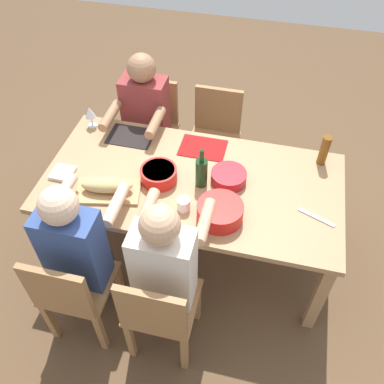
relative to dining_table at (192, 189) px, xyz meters
The scene contains 23 objects.
ground_plane 0.66m from the dining_table, ahead, with size 8.00×8.00×0.00m, color brown.
dining_table is the anchor object (origin of this frame).
chair_near_center 0.83m from the dining_table, 90.00° to the right, with size 0.40×0.40×0.85m.
diner_near_center 0.62m from the dining_table, 90.00° to the right, with size 0.41×0.53×1.20m.
chair_far_left 0.98m from the dining_table, 123.33° to the left, with size 0.40×0.40×0.85m.
diner_far_left 0.82m from the dining_table, 130.42° to the left, with size 0.41×0.53×1.20m.
chair_near_left 0.98m from the dining_table, 123.33° to the right, with size 0.40×0.40×0.85m.
diner_near_left 0.82m from the dining_table, 130.42° to the right, with size 0.41×0.53×1.20m.
chair_far_center 0.83m from the dining_table, 90.00° to the left, with size 0.40×0.40×0.85m.
serving_bowl_pasta 0.26m from the dining_table, 12.33° to the left, with size 0.23×0.23×0.07m.
serving_bowl_greens 0.25m from the dining_table, 168.22° to the right, with size 0.24×0.24×0.09m.
serving_bowl_salad 0.38m from the dining_table, 48.49° to the right, with size 0.28×0.28×0.11m.
cutting_board 0.54m from the dining_table, 155.11° to the right, with size 0.40×0.22×0.02m, color tan.
bread_loaf 0.56m from the dining_table, 155.11° to the right, with size 0.32×0.11×0.09m, color tan.
wine_bottle 0.20m from the dining_table, 15.39° to the right, with size 0.08×0.08×0.29m.
beer_bottle 0.90m from the dining_table, 24.49° to the left, with size 0.06×0.06×0.22m, color brown.
wine_glass 0.95m from the dining_table, 155.91° to the left, with size 0.08×0.08×0.17m.
cup_near_center 0.27m from the dining_table, 88.22° to the right, with size 0.08×0.08×0.08m, color white.
fork_near_center 0.36m from the dining_table, 113.34° to the right, with size 0.02×0.17×0.01m, color silver.
placemat_far_left 0.63m from the dining_table, 148.53° to the left, with size 0.32×0.23×0.01m, color black.
placemat_far_center 0.33m from the dining_table, 90.00° to the left, with size 0.32×0.23×0.01m, color maroon.
carving_knife 0.81m from the dining_table, ahead, with size 0.23×0.02×0.01m, color silver.
napkin_stack 0.85m from the dining_table, behind, with size 0.14×0.14×0.02m, color white.
Camera 1 is at (0.44, -1.84, 2.68)m, focal length 39.14 mm.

